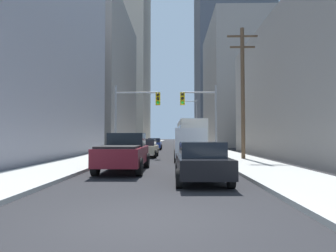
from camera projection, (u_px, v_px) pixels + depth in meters
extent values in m
plane|color=black|center=(140.00, 222.00, 5.86)|extent=(400.00, 400.00, 0.00)
cube|color=#9E9E99|center=(143.00, 145.00, 55.93)|extent=(3.48, 160.00, 0.15)
cube|color=#9E9E99|center=(198.00, 145.00, 55.72)|extent=(3.48, 160.00, 0.15)
cube|color=silver|center=(190.00, 135.00, 32.42)|extent=(2.68, 11.54, 2.90)
cube|color=black|center=(179.00, 130.00, 32.46)|extent=(0.18, 10.58, 0.80)
cube|color=red|center=(179.00, 140.00, 32.42)|extent=(0.18, 10.58, 0.28)
cylinder|color=black|center=(179.00, 146.00, 36.41)|extent=(0.32, 1.00, 1.00)
cylinder|color=black|center=(198.00, 146.00, 36.36)|extent=(0.32, 1.00, 1.00)
cylinder|color=black|center=(180.00, 149.00, 29.17)|extent=(0.32, 1.00, 1.00)
cylinder|color=black|center=(204.00, 149.00, 29.13)|extent=(0.32, 1.00, 1.00)
cube|color=maroon|center=(124.00, 155.00, 14.46)|extent=(2.04, 5.41, 0.80)
cube|color=black|center=(127.00, 140.00, 15.46)|extent=(1.81, 1.81, 0.70)
cube|color=black|center=(119.00, 147.00, 13.12)|extent=(1.78, 2.39, 0.10)
cylinder|color=black|center=(112.00, 160.00, 16.19)|extent=(0.28, 0.80, 0.80)
cylinder|color=black|center=(147.00, 160.00, 16.15)|extent=(0.28, 0.80, 0.80)
cylinder|color=black|center=(95.00, 167.00, 12.73)|extent=(0.28, 0.80, 0.80)
cylinder|color=black|center=(139.00, 167.00, 12.70)|extent=(0.28, 0.80, 0.80)
cube|color=white|center=(189.00, 142.00, 20.75)|extent=(2.04, 5.21, 1.90)
cube|color=black|center=(187.00, 136.00, 23.37)|extent=(1.76, 0.03, 0.60)
cylinder|color=black|center=(176.00, 154.00, 22.40)|extent=(0.24, 0.72, 0.72)
cylinder|color=black|center=(201.00, 154.00, 22.36)|extent=(0.24, 0.72, 0.72)
cylinder|color=black|center=(176.00, 157.00, 19.07)|extent=(0.24, 0.72, 0.72)
cylinder|color=black|center=(205.00, 157.00, 19.03)|extent=(0.24, 0.72, 0.72)
cube|color=black|center=(201.00, 165.00, 11.05)|extent=(1.90, 4.24, 0.65)
cube|color=black|center=(201.00, 149.00, 10.92)|extent=(1.63, 1.94, 0.55)
cylinder|color=black|center=(178.00, 169.00, 12.40)|extent=(0.22, 0.64, 0.64)
cylinder|color=black|center=(219.00, 170.00, 12.37)|extent=(0.22, 0.64, 0.64)
cylinder|color=black|center=(179.00, 178.00, 9.71)|extent=(0.22, 0.64, 0.64)
cylinder|color=black|center=(231.00, 179.00, 9.68)|extent=(0.22, 0.64, 0.64)
cube|color=#C6B793|center=(146.00, 149.00, 24.56)|extent=(1.91, 4.25, 0.65)
cube|color=black|center=(146.00, 142.00, 24.43)|extent=(1.64, 1.94, 0.55)
cylinder|color=black|center=(138.00, 152.00, 25.91)|extent=(0.22, 0.64, 0.64)
cylinder|color=black|center=(157.00, 152.00, 25.88)|extent=(0.22, 0.64, 0.64)
cylinder|color=black|center=(133.00, 154.00, 23.22)|extent=(0.22, 0.64, 0.64)
cylinder|color=black|center=(155.00, 154.00, 23.19)|extent=(0.22, 0.64, 0.64)
cube|color=navy|center=(154.00, 145.00, 38.42)|extent=(1.83, 4.21, 0.65)
cube|color=black|center=(154.00, 140.00, 38.29)|extent=(1.60, 1.91, 0.55)
cylinder|color=black|center=(149.00, 147.00, 39.76)|extent=(0.22, 0.64, 0.64)
cylinder|color=black|center=(161.00, 147.00, 39.73)|extent=(0.22, 0.64, 0.64)
cylinder|color=black|center=(147.00, 148.00, 37.08)|extent=(0.22, 0.64, 0.64)
cylinder|color=black|center=(160.00, 148.00, 37.04)|extent=(0.22, 0.64, 0.64)
cylinder|color=gray|center=(116.00, 121.00, 24.34)|extent=(0.18, 0.18, 6.00)
cylinder|color=gray|center=(137.00, 93.00, 24.39)|extent=(3.54, 0.12, 0.12)
cube|color=gold|center=(158.00, 99.00, 24.34)|extent=(0.38, 0.30, 1.05)
sphere|color=black|center=(158.00, 94.00, 24.18)|extent=(0.24, 0.24, 0.24)
sphere|color=black|center=(158.00, 99.00, 24.17)|extent=(0.24, 0.24, 0.24)
sphere|color=#19D833|center=(158.00, 103.00, 24.16)|extent=(0.24, 0.24, 0.24)
cylinder|color=gray|center=(216.00, 121.00, 24.17)|extent=(0.18, 0.18, 6.00)
cylinder|color=gray|center=(199.00, 92.00, 24.29)|extent=(2.78, 0.12, 0.12)
cube|color=gold|center=(182.00, 99.00, 24.30)|extent=(0.38, 0.30, 1.05)
sphere|color=black|center=(183.00, 94.00, 24.14)|extent=(0.24, 0.24, 0.24)
sphere|color=black|center=(183.00, 98.00, 24.13)|extent=(0.24, 0.24, 0.24)
sphere|color=#19D833|center=(183.00, 103.00, 24.12)|extent=(0.24, 0.24, 0.24)
cylinder|color=brown|center=(243.00, 94.00, 21.08)|extent=(0.28, 0.28, 9.63)
cube|color=brown|center=(242.00, 36.00, 21.23)|extent=(2.20, 0.12, 0.12)
cube|color=brown|center=(242.00, 47.00, 21.20)|extent=(1.80, 0.12, 0.12)
cylinder|color=gray|center=(197.00, 124.00, 45.81)|extent=(0.16, 0.16, 7.50)
cylinder|color=gray|center=(189.00, 101.00, 45.96)|extent=(2.35, 0.10, 0.10)
ellipsoid|color=#4C4C51|center=(182.00, 102.00, 45.98)|extent=(0.56, 0.32, 0.20)
cube|color=gray|center=(77.00, 79.00, 51.85)|extent=(17.78, 25.47, 23.85)
cube|color=#B7A893|center=(122.00, 55.00, 101.17)|extent=(17.90, 27.60, 60.18)
cube|color=gray|center=(276.00, 86.00, 54.95)|extent=(25.40, 20.67, 22.43)
cube|color=#4C515B|center=(231.00, 43.00, 96.49)|extent=(22.55, 25.35, 65.47)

